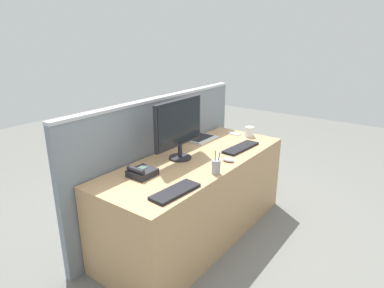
{
  "coord_description": "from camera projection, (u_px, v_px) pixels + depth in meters",
  "views": [
    {
      "loc": [
        -2.14,
        -1.54,
        1.76
      ],
      "look_at": [
        0.0,
        0.05,
        0.85
      ],
      "focal_mm": 31.09,
      "sensor_mm": 36.0,
      "label": 1
    }
  ],
  "objects": [
    {
      "name": "ground_plane",
      "position": [
        196.0,
        233.0,
        3.06
      ],
      "size": [
        10.0,
        10.0,
        0.0
      ],
      "primitive_type": "plane",
      "color": "slate"
    },
    {
      "name": "desk",
      "position": [
        197.0,
        197.0,
        2.94
      ],
      "size": [
        1.9,
        0.73,
        0.73
      ],
      "primitive_type": "cube",
      "color": "tan",
      "rests_on": "ground_plane"
    },
    {
      "name": "cubicle_divider",
      "position": [
        161.0,
        161.0,
        3.09
      ],
      "size": [
        2.14,
        0.08,
        1.22
      ],
      "color": "gray",
      "rests_on": "ground_plane"
    },
    {
      "name": "desktop_monitor",
      "position": [
        179.0,
        126.0,
        2.74
      ],
      "size": [
        0.57,
        0.19,
        0.5
      ],
      "color": "#232328",
      "rests_on": "desk"
    },
    {
      "name": "laptop",
      "position": [
        195.0,
        133.0,
        3.34
      ],
      "size": [
        0.31,
        0.28,
        0.25
      ],
      "color": "silver",
      "rests_on": "desk"
    },
    {
      "name": "desk_phone",
      "position": [
        142.0,
        172.0,
        2.47
      ],
      "size": [
        0.19,
        0.17,
        0.09
      ],
      "color": "#232328",
      "rests_on": "desk"
    },
    {
      "name": "keyboard_main",
      "position": [
        241.0,
        148.0,
        3.06
      ],
      "size": [
        0.44,
        0.16,
        0.02
      ],
      "primitive_type": "cube",
      "rotation": [
        0.0,
        0.0,
        -0.07
      ],
      "color": "black",
      "rests_on": "desk"
    },
    {
      "name": "keyboard_spare",
      "position": [
        175.0,
        192.0,
        2.22
      ],
      "size": [
        0.38,
        0.16,
        0.02
      ],
      "primitive_type": "cube",
      "rotation": [
        0.0,
        0.0,
        -0.07
      ],
      "color": "black",
      "rests_on": "desk"
    },
    {
      "name": "computer_mouse_right_hand",
      "position": [
        229.0,
        160.0,
        2.75
      ],
      "size": [
        0.07,
        0.11,
        0.03
      ],
      "primitive_type": "ellipsoid",
      "rotation": [
        0.0,
        0.0,
        0.1
      ],
      "color": "silver",
      "rests_on": "desk"
    },
    {
      "name": "pen_cup",
      "position": [
        216.0,
        167.0,
        2.51
      ],
      "size": [
        0.07,
        0.07,
        0.19
      ],
      "color": "#99999E",
      "rests_on": "desk"
    },
    {
      "name": "cell_phone_silver_slab",
      "position": [
        234.0,
        134.0,
        3.5
      ],
      "size": [
        0.08,
        0.14,
        0.01
      ],
      "primitive_type": "cube",
      "rotation": [
        0.0,
        0.0,
        -0.06
      ],
      "color": "#B7BAC1",
      "rests_on": "desk"
    },
    {
      "name": "coffee_mug",
      "position": [
        249.0,
        132.0,
        3.4
      ],
      "size": [
        0.13,
        0.09,
        0.1
      ],
      "color": "white",
      "rests_on": "desk"
    }
  ]
}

